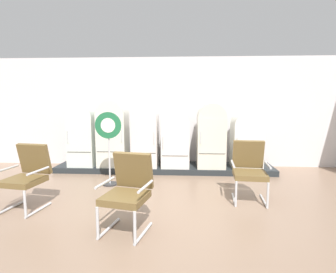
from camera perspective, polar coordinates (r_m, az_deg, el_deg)
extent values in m
cube|color=#8B6F59|center=(4.24, -3.82, -17.59)|extent=(12.00, 10.00, 0.05)
cube|color=silver|center=(7.49, -0.40, 5.04)|extent=(11.76, 0.12, 2.89)
cube|color=#47443F|center=(7.52, -0.41, 13.42)|extent=(11.76, 0.07, 0.06)
cube|color=#252A2E|center=(7.06, -0.73, -6.44)|extent=(5.41, 0.95, 0.14)
cube|color=silver|center=(7.27, -17.01, -0.87)|extent=(0.64, 0.67, 1.23)
cylinder|color=silver|center=(7.21, -17.20, 3.99)|extent=(0.64, 0.66, 0.64)
cube|color=#383838|center=(6.99, -17.91, -3.08)|extent=(0.59, 0.01, 0.01)
cylinder|color=silver|center=(7.02, -20.04, -0.07)|extent=(0.02, 0.02, 0.28)
cube|color=silver|center=(7.03, -11.23, -0.76)|extent=(0.70, 0.66, 1.29)
cylinder|color=silver|center=(6.97, -11.37, 4.48)|extent=(0.70, 0.64, 0.70)
cube|color=#383838|center=(6.75, -11.89, -3.11)|extent=(0.64, 0.01, 0.01)
cylinder|color=silver|center=(6.61, -9.59, 0.11)|extent=(0.02, 0.02, 0.28)
cube|color=silver|center=(6.87, -4.67, -1.14)|extent=(0.62, 0.64, 1.21)
cylinder|color=silver|center=(6.80, -4.72, 3.92)|extent=(0.62, 0.63, 0.62)
cube|color=#383838|center=(6.59, -5.04, -3.44)|extent=(0.57, 0.01, 0.01)
cylinder|color=silver|center=(6.49, -2.90, -0.34)|extent=(0.02, 0.02, 0.28)
cube|color=silver|center=(6.84, 1.57, -1.91)|extent=(0.68, 0.69, 1.03)
cylinder|color=silver|center=(6.77, 1.58, 2.41)|extent=(0.68, 0.67, 0.68)
cube|color=#383838|center=(6.53, 1.46, -4.02)|extent=(0.62, 0.01, 0.01)
cylinder|color=silver|center=(6.48, -1.00, -1.32)|extent=(0.02, 0.02, 0.28)
cube|color=silver|center=(6.86, 8.83, -1.15)|extent=(0.67, 0.70, 1.23)
cylinder|color=silver|center=(6.79, 8.93, 3.98)|extent=(0.67, 0.69, 0.67)
cube|color=#383838|center=(6.55, 9.08, -3.53)|extent=(0.62, 0.01, 0.01)
cylinder|color=silver|center=(6.46, 6.72, -0.33)|extent=(0.02, 0.02, 0.28)
cube|color=white|center=(7.01, 15.82, -1.95)|extent=(0.69, 0.70, 1.04)
cylinder|color=white|center=(6.94, 15.97, 2.27)|extent=(0.69, 0.68, 0.69)
cube|color=#383838|center=(6.70, 16.40, -4.02)|extent=(0.64, 0.01, 0.01)
cylinder|color=silver|center=(6.58, 14.09, -1.40)|extent=(0.02, 0.02, 0.28)
cylinder|color=silver|center=(5.36, -29.57, -12.59)|extent=(0.14, 0.61, 0.04)
cylinder|color=silver|center=(5.05, -25.13, -13.56)|extent=(0.14, 0.61, 0.04)
cylinder|color=silver|center=(4.77, -27.40, -12.26)|extent=(0.05, 0.05, 0.42)
cube|color=brown|center=(5.06, -27.74, -8.14)|extent=(0.63, 0.64, 0.09)
cube|color=brown|center=(5.22, -25.85, -4.13)|extent=(0.57, 0.26, 0.52)
cylinder|color=silver|center=(5.21, -30.35, -5.78)|extent=(0.11, 0.50, 0.04)
cylinder|color=silver|center=(4.84, -25.20, -6.43)|extent=(0.11, 0.50, 0.04)
cylinder|color=silver|center=(5.17, 13.46, -12.51)|extent=(0.09, 0.61, 0.04)
cylinder|color=silver|center=(4.84, 13.85, -11.34)|extent=(0.04, 0.04, 0.42)
cylinder|color=silver|center=(5.25, 19.15, -12.44)|extent=(0.09, 0.61, 0.04)
cylinder|color=silver|center=(4.91, 19.90, -11.27)|extent=(0.04, 0.04, 0.42)
cube|color=brown|center=(5.07, 16.52, -7.56)|extent=(0.60, 0.60, 0.09)
cube|color=brown|center=(5.29, 16.19, -3.53)|extent=(0.56, 0.22, 0.52)
cylinder|color=silver|center=(4.99, 13.25, -5.49)|extent=(0.08, 0.50, 0.04)
cylinder|color=silver|center=(5.07, 19.89, -5.52)|extent=(0.08, 0.50, 0.04)
cylinder|color=silver|center=(4.10, -12.12, -18.03)|extent=(0.17, 0.61, 0.04)
cylinder|color=silver|center=(3.78, -14.33, -16.85)|extent=(0.05, 0.05, 0.42)
cylinder|color=silver|center=(3.90, -5.09, -19.24)|extent=(0.17, 0.61, 0.04)
cylinder|color=silver|center=(3.57, -6.86, -18.19)|extent=(0.05, 0.05, 0.42)
cube|color=brown|center=(3.81, -8.84, -12.39)|extent=(0.66, 0.66, 0.09)
cube|color=brown|center=(3.98, -7.13, -6.89)|extent=(0.58, 0.29, 0.52)
cylinder|color=silver|center=(3.88, -12.89, -9.25)|extent=(0.14, 0.50, 0.04)
cylinder|color=silver|center=(3.64, -4.64, -10.20)|extent=(0.14, 0.50, 0.04)
cylinder|color=#2D2D30|center=(6.05, -11.85, -9.54)|extent=(0.32, 0.32, 0.03)
cylinder|color=silver|center=(5.89, -12.02, -3.67)|extent=(0.04, 0.04, 1.23)
cylinder|color=#1F673D|center=(5.78, -12.26, 2.27)|extent=(0.55, 0.02, 0.55)
cylinder|color=white|center=(5.77, -12.29, 2.26)|extent=(0.30, 0.00, 0.30)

